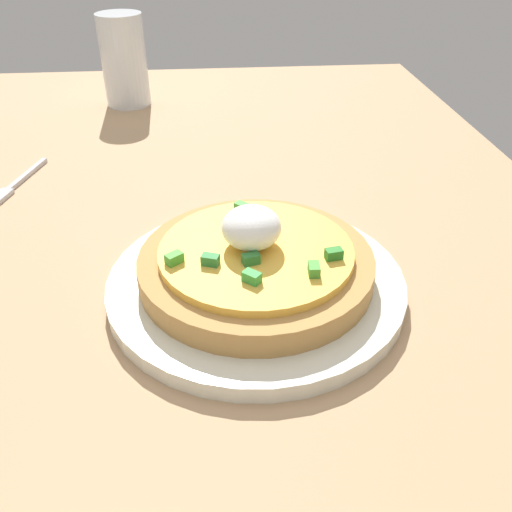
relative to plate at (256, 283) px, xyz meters
The scene contains 5 objects.
dining_table 10.23cm from the plate, 66.03° to the left, with size 126.30×85.12×2.52cm, color tan.
plate is the anchor object (origin of this frame).
pizza 2.22cm from the plate, 38.20° to the left, with size 18.74×18.74×6.03cm.
cup_near 50.93cm from the plate, 17.50° to the left, with size 6.60×6.60×12.98cm.
fork 32.79cm from the plate, 49.46° to the left, with size 10.80×3.80×0.50cm.
Camera 1 is at (-39.38, -6.03, 29.93)cm, focal length 38.03 mm.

